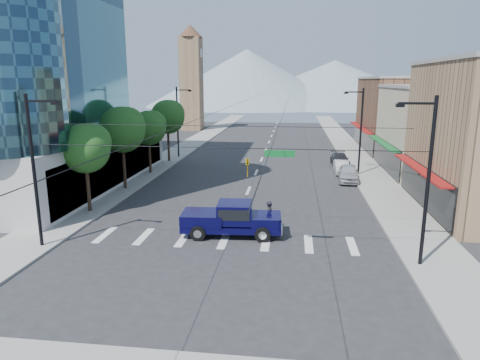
{
  "coord_description": "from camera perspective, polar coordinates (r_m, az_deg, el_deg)",
  "views": [
    {
      "loc": [
        3.88,
        -23.28,
        9.66
      ],
      "look_at": [
        0.31,
        5.29,
        3.0
      ],
      "focal_mm": 32.0,
      "sensor_mm": 36.0,
      "label": 1
    }
  ],
  "objects": [
    {
      "name": "parked_car_far",
      "position": [
        51.55,
        13.17,
        2.69
      ],
      "size": [
        1.99,
        4.9,
        1.42
      ],
      "primitive_type": "imported",
      "rotation": [
        0.0,
        0.0,
        0.0
      ],
      "color": "#2A2A2C",
      "rests_on": "ground"
    },
    {
      "name": "tree_far",
      "position": [
        52.7,
        -9.49,
        8.43
      ],
      "size": [
        4.09,
        4.09,
        7.52
      ],
      "color": "black",
      "rests_on": "ground"
    },
    {
      "name": "pedestrian",
      "position": [
        28.4,
        4.01,
        -4.75
      ],
      "size": [
        0.57,
        0.79,
        2.0
      ],
      "primitive_type": "imported",
      "rotation": [
        0.0,
        0.0,
        1.44
      ],
      "color": "black",
      "rests_on": "ground"
    },
    {
      "name": "sidewalk_right",
      "position": [
        64.51,
        14.3,
        4.08
      ],
      "size": [
        4.0,
        120.0,
        0.15
      ],
      "primitive_type": "cube",
      "color": "gray",
      "rests_on": "ground"
    },
    {
      "name": "mountain_left",
      "position": [
        174.31,
        0.93,
        13.47
      ],
      "size": [
        80.0,
        80.0,
        22.0
      ],
      "primitive_type": "cone",
      "color": "gray",
      "rests_on": "ground"
    },
    {
      "name": "parked_car_mid",
      "position": [
        47.09,
        13.37,
        1.69
      ],
      "size": [
        1.47,
        4.2,
        1.38
      ],
      "primitive_type": "imported",
      "rotation": [
        0.0,
        0.0,
        0.0
      ],
      "color": "silver",
      "rests_on": "ground"
    },
    {
      "name": "ground",
      "position": [
        25.5,
        -2.2,
        -9.25
      ],
      "size": [
        160.0,
        160.0,
        0.0
      ],
      "primitive_type": "plane",
      "color": "#28282B",
      "rests_on": "ground"
    },
    {
      "name": "tree_near",
      "position": [
        33.29,
        -19.71,
        4.2
      ],
      "size": [
        3.65,
        3.64,
        6.71
      ],
      "color": "black",
      "rests_on": "ground"
    },
    {
      "name": "lamp_pole_ne",
      "position": [
        46.03,
        15.67,
        6.66
      ],
      "size": [
        2.0,
        0.25,
        9.0
      ],
      "color": "black",
      "rests_on": "ground"
    },
    {
      "name": "shop_mid",
      "position": [
        50.22,
        25.94,
        5.83
      ],
      "size": [
        12.0,
        14.0,
        9.0
      ],
      "primitive_type": "cube",
      "color": "tan",
      "rests_on": "ground"
    },
    {
      "name": "pickup_truck",
      "position": [
        27.37,
        -1.2,
        -5.13
      ],
      "size": [
        6.55,
        2.83,
        2.17
      ],
      "rotation": [
        0.0,
        0.0,
        0.06
      ],
      "color": "#090738",
      "rests_on": "ground"
    },
    {
      "name": "tree_midfar",
      "position": [
        46.12,
        -11.93,
        6.94
      ],
      "size": [
        3.65,
        3.64,
        6.71
      ],
      "color": "black",
      "rests_on": "ground"
    },
    {
      "name": "mountain_right",
      "position": [
        183.99,
        12.45,
        12.53
      ],
      "size": [
        90.0,
        90.0,
        18.0
      ],
      "primitive_type": "cone",
      "color": "gray",
      "rests_on": "ground"
    },
    {
      "name": "sidewalk_left",
      "position": [
        65.94,
        -6.92,
        4.58
      ],
      "size": [
        4.0,
        120.0,
        0.15
      ],
      "primitive_type": "cube",
      "color": "gray",
      "rests_on": "ground"
    },
    {
      "name": "clock_tower",
      "position": [
        87.68,
        -6.51,
        13.59
      ],
      "size": [
        4.8,
        4.8,
        20.4
      ],
      "color": "#8C6B4C",
      "rests_on": "ground"
    },
    {
      "name": "tree_midnear",
      "position": [
        39.54,
        -15.25,
        6.67
      ],
      "size": [
        4.09,
        4.09,
        7.52
      ],
      "color": "black",
      "rests_on": "ground"
    },
    {
      "name": "lamp_pole_nw",
      "position": [
        55.43,
        -8.2,
        8.01
      ],
      "size": [
        2.0,
        0.25,
        9.0
      ],
      "color": "black",
      "rests_on": "ground"
    },
    {
      "name": "parked_car_near",
      "position": [
        43.42,
        14.27,
        0.88
      ],
      "size": [
        2.33,
        5.0,
        1.66
      ],
      "primitive_type": "imported",
      "rotation": [
        0.0,
        0.0,
        -0.08
      ],
      "color": "silver",
      "rests_on": "ground"
    },
    {
      "name": "shop_far",
      "position": [
        65.46,
        21.58,
        8.05
      ],
      "size": [
        12.0,
        18.0,
        10.0
      ],
      "primitive_type": "cube",
      "color": "brown",
      "rests_on": "ground"
    },
    {
      "name": "signal_rig",
      "position": [
        23.13,
        -2.23,
        0.49
      ],
      "size": [
        21.8,
        0.2,
        9.0
      ],
      "color": "black",
      "rests_on": "ground"
    }
  ]
}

